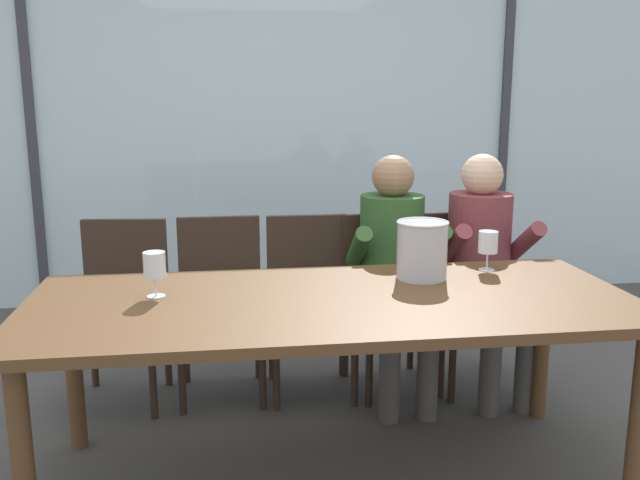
{
  "coord_description": "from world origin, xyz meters",
  "views": [
    {
      "loc": [
        -0.39,
        -2.43,
        1.49
      ],
      "look_at": [
        0.0,
        0.35,
        0.89
      ],
      "focal_mm": 38.13,
      "sensor_mm": 36.0,
      "label": 1
    }
  ],
  "objects_px": {
    "chair_near_curtain": "(122,296)",
    "ice_bucket_primary": "(422,249)",
    "chair_near_window_right": "(466,284)",
    "chair_left_of_center": "(220,292)",
    "wine_glass_by_left_taster": "(488,244)",
    "chair_right_of_center": "(386,286)",
    "dining_table": "(333,316)",
    "person_maroon_top": "(485,257)",
    "wine_glass_near_bucket": "(155,267)",
    "chair_center": "(309,289)",
    "person_olive_shirt": "(395,260)"
  },
  "relations": [
    {
      "from": "chair_near_curtain",
      "to": "ice_bucket_primary",
      "type": "bearing_deg",
      "value": -21.27
    },
    {
      "from": "chair_right_of_center",
      "to": "person_olive_shirt",
      "type": "relative_size",
      "value": 0.73
    },
    {
      "from": "chair_right_of_center",
      "to": "ice_bucket_primary",
      "type": "bearing_deg",
      "value": -98.9
    },
    {
      "from": "chair_near_window_right",
      "to": "person_maroon_top",
      "type": "relative_size",
      "value": 0.73
    },
    {
      "from": "chair_left_of_center",
      "to": "wine_glass_near_bucket",
      "type": "distance_m",
      "value": 0.9
    },
    {
      "from": "chair_right_of_center",
      "to": "ice_bucket_primary",
      "type": "xyz_separation_m",
      "value": [
        -0.01,
        -0.66,
        0.35
      ]
    },
    {
      "from": "chair_left_of_center",
      "to": "chair_near_window_right",
      "type": "distance_m",
      "value": 1.28
    },
    {
      "from": "chair_near_curtain",
      "to": "ice_bucket_primary",
      "type": "distance_m",
      "value": 1.52
    },
    {
      "from": "person_olive_shirt",
      "to": "wine_glass_near_bucket",
      "type": "bearing_deg",
      "value": -148.79
    },
    {
      "from": "chair_left_of_center",
      "to": "chair_right_of_center",
      "type": "height_order",
      "value": "same"
    },
    {
      "from": "chair_near_curtain",
      "to": "wine_glass_near_bucket",
      "type": "height_order",
      "value": "wine_glass_near_bucket"
    },
    {
      "from": "chair_near_curtain",
      "to": "chair_left_of_center",
      "type": "relative_size",
      "value": 1.0
    },
    {
      "from": "chair_near_window_right",
      "to": "wine_glass_near_bucket",
      "type": "height_order",
      "value": "wine_glass_near_bucket"
    },
    {
      "from": "dining_table",
      "to": "wine_glass_by_left_taster",
      "type": "relative_size",
      "value": 13.16
    },
    {
      "from": "chair_near_window_right",
      "to": "chair_left_of_center",
      "type": "bearing_deg",
      "value": 172.78
    },
    {
      "from": "chair_center",
      "to": "person_olive_shirt",
      "type": "xyz_separation_m",
      "value": [
        0.41,
        -0.14,
        0.17
      ]
    },
    {
      "from": "person_maroon_top",
      "to": "ice_bucket_primary",
      "type": "height_order",
      "value": "person_maroon_top"
    },
    {
      "from": "chair_center",
      "to": "person_olive_shirt",
      "type": "relative_size",
      "value": 0.73
    },
    {
      "from": "dining_table",
      "to": "chair_near_curtain",
      "type": "height_order",
      "value": "chair_near_curtain"
    },
    {
      "from": "dining_table",
      "to": "person_maroon_top",
      "type": "relative_size",
      "value": 1.91
    },
    {
      "from": "wine_glass_by_left_taster",
      "to": "wine_glass_near_bucket",
      "type": "height_order",
      "value": "same"
    },
    {
      "from": "chair_left_of_center",
      "to": "ice_bucket_primary",
      "type": "relative_size",
      "value": 3.64
    },
    {
      "from": "chair_left_of_center",
      "to": "ice_bucket_primary",
      "type": "distance_m",
      "value": 1.14
    },
    {
      "from": "ice_bucket_primary",
      "to": "wine_glass_by_left_taster",
      "type": "xyz_separation_m",
      "value": [
        0.32,
        0.09,
        -0.01
      ]
    },
    {
      "from": "chair_left_of_center",
      "to": "wine_glass_by_left_taster",
      "type": "bearing_deg",
      "value": -27.45
    },
    {
      "from": "wine_glass_by_left_taster",
      "to": "ice_bucket_primary",
      "type": "bearing_deg",
      "value": -165.13
    },
    {
      "from": "chair_center",
      "to": "wine_glass_by_left_taster",
      "type": "height_order",
      "value": "wine_glass_by_left_taster"
    },
    {
      "from": "chair_right_of_center",
      "to": "wine_glass_by_left_taster",
      "type": "height_order",
      "value": "wine_glass_by_left_taster"
    },
    {
      "from": "chair_left_of_center",
      "to": "chair_near_window_right",
      "type": "relative_size",
      "value": 1.0
    },
    {
      "from": "dining_table",
      "to": "person_maroon_top",
      "type": "bearing_deg",
      "value": 40.04
    },
    {
      "from": "person_maroon_top",
      "to": "wine_glass_by_left_taster",
      "type": "bearing_deg",
      "value": -113.12
    },
    {
      "from": "wine_glass_by_left_taster",
      "to": "chair_near_window_right",
      "type": "bearing_deg",
      "value": 78.14
    },
    {
      "from": "chair_left_of_center",
      "to": "wine_glass_near_bucket",
      "type": "height_order",
      "value": "wine_glass_near_bucket"
    },
    {
      "from": "chair_near_curtain",
      "to": "chair_right_of_center",
      "type": "height_order",
      "value": "same"
    },
    {
      "from": "wine_glass_by_left_taster",
      "to": "wine_glass_near_bucket",
      "type": "bearing_deg",
      "value": -171.51
    },
    {
      "from": "chair_near_window_right",
      "to": "wine_glass_by_left_taster",
      "type": "bearing_deg",
      "value": -107.25
    },
    {
      "from": "chair_near_curtain",
      "to": "chair_near_window_right",
      "type": "height_order",
      "value": "same"
    },
    {
      "from": "chair_right_of_center",
      "to": "person_maroon_top",
      "type": "distance_m",
      "value": 0.52
    },
    {
      "from": "person_olive_shirt",
      "to": "dining_table",
      "type": "bearing_deg",
      "value": -119.0
    },
    {
      "from": "dining_table",
      "to": "wine_glass_near_bucket",
      "type": "relative_size",
      "value": 13.16
    },
    {
      "from": "ice_bucket_primary",
      "to": "chair_near_curtain",
      "type": "bearing_deg",
      "value": 153.06
    },
    {
      "from": "chair_left_of_center",
      "to": "chair_center",
      "type": "height_order",
      "value": "same"
    },
    {
      "from": "person_olive_shirt",
      "to": "person_maroon_top",
      "type": "distance_m",
      "value": 0.46
    },
    {
      "from": "dining_table",
      "to": "chair_left_of_center",
      "type": "bearing_deg",
      "value": 115.26
    },
    {
      "from": "chair_near_curtain",
      "to": "person_maroon_top",
      "type": "bearing_deg",
      "value": 0.81
    },
    {
      "from": "chair_near_curtain",
      "to": "ice_bucket_primary",
      "type": "height_order",
      "value": "ice_bucket_primary"
    },
    {
      "from": "chair_left_of_center",
      "to": "wine_glass_by_left_taster",
      "type": "relative_size",
      "value": 5.07
    },
    {
      "from": "chair_near_curtain",
      "to": "chair_near_window_right",
      "type": "xyz_separation_m",
      "value": [
        1.76,
        -0.03,
        0.0
      ]
    },
    {
      "from": "dining_table",
      "to": "chair_near_window_right",
      "type": "distance_m",
      "value": 1.23
    },
    {
      "from": "chair_near_window_right",
      "to": "chair_center",
      "type": "bearing_deg",
      "value": 173.31
    }
  ]
}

